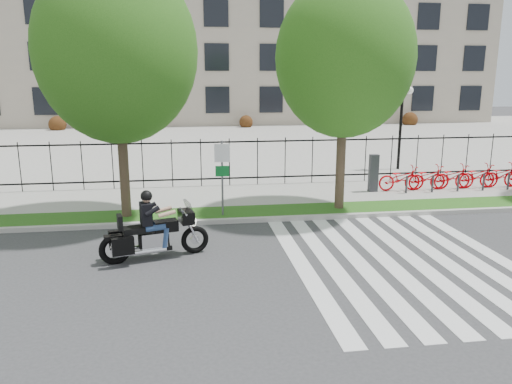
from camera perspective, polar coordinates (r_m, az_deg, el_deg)
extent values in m
plane|color=#333335|center=(12.49, -4.60, -9.07)|extent=(120.00, 120.00, 0.00)
cube|color=#AAA8A0|center=(16.34, -5.55, -3.40)|extent=(60.00, 0.20, 0.15)
cube|color=#1B4912|center=(17.15, -5.69, -2.59)|extent=(60.00, 1.50, 0.15)
cube|color=gray|center=(19.57, -6.04, -0.62)|extent=(60.00, 3.50, 0.15)
cube|color=gray|center=(36.85, -7.18, 5.82)|extent=(80.00, 34.00, 0.10)
cube|color=#AA9C89|center=(56.79, -7.95, 18.43)|extent=(60.00, 20.00, 20.00)
cylinder|color=black|center=(26.00, 16.15, 6.68)|extent=(0.14, 0.14, 4.00)
cylinder|color=black|center=(25.87, 16.43, 10.86)|extent=(0.06, 0.70, 0.70)
sphere|color=white|center=(25.72, 15.72, 11.11)|extent=(0.36, 0.36, 0.36)
sphere|color=white|center=(26.01, 17.15, 11.04)|extent=(0.36, 0.36, 0.36)
cylinder|color=#38281E|center=(16.83, -14.92, 3.63)|extent=(0.32, 0.32, 3.81)
ellipsoid|color=#1F5212|center=(16.63, -15.64, 15.29)|extent=(5.01, 5.01, 5.77)
cylinder|color=#38281E|center=(17.56, 9.68, 4.18)|extent=(0.32, 0.32, 3.76)
ellipsoid|color=#1F5212|center=(17.36, 10.11, 14.90)|extent=(4.63, 4.63, 5.32)
cube|color=#2D2D33|center=(20.54, 13.28, 2.12)|extent=(0.35, 0.25, 1.50)
imported|color=#DB0007|center=(21.06, 16.28, 1.52)|extent=(1.92, 0.67, 1.01)
cylinder|color=#2D2D33|center=(20.65, 16.82, 0.82)|extent=(0.08, 0.08, 0.70)
imported|color=#DB0007|center=(21.54, 18.95, 1.58)|extent=(1.92, 0.67, 1.01)
cylinder|color=#2D2D33|center=(21.13, 19.53, 0.90)|extent=(0.08, 0.08, 0.70)
imported|color=#DB0007|center=(22.06, 21.50, 1.64)|extent=(1.92, 0.67, 1.01)
cylinder|color=#2D2D33|center=(21.66, 22.11, 0.98)|extent=(0.08, 0.08, 0.70)
imported|color=#DB0007|center=(22.62, 23.92, 1.69)|extent=(1.92, 0.67, 1.01)
cylinder|color=#2D2D33|center=(22.24, 24.56, 1.04)|extent=(0.08, 0.08, 0.70)
imported|color=#DB0007|center=(23.22, 26.23, 1.74)|extent=(1.92, 0.67, 1.01)
cylinder|color=#2D2D33|center=(22.85, 26.88, 1.11)|extent=(0.08, 0.08, 0.70)
cylinder|color=#59595B|center=(16.53, -3.88, 1.57)|extent=(0.07, 0.07, 2.50)
cube|color=white|center=(16.34, -3.91, 4.46)|extent=(0.50, 0.03, 0.60)
cube|color=#0C6626|center=(16.44, -3.88, 2.39)|extent=(0.45, 0.03, 0.35)
torus|color=black|center=(13.69, -7.00, -5.42)|extent=(0.78, 0.32, 0.77)
torus|color=black|center=(13.34, -15.83, -6.35)|extent=(0.83, 0.36, 0.81)
cube|color=black|center=(13.44, -7.99, -2.79)|extent=(0.47, 0.67, 0.33)
cube|color=#26262B|center=(13.39, -7.70, -1.70)|extent=(0.29, 0.58, 0.34)
cube|color=silver|center=(13.42, -11.61, -5.43)|extent=(0.74, 0.53, 0.44)
cube|color=black|center=(13.37, -10.27, -3.79)|extent=(0.68, 0.51, 0.29)
cube|color=black|center=(13.26, -13.33, -4.19)|extent=(0.85, 0.57, 0.16)
cube|color=black|center=(13.14, -15.30, -3.36)|extent=(0.20, 0.39, 0.38)
cube|color=black|center=(12.98, -14.97, -6.01)|extent=(0.58, 0.31, 0.44)
cube|color=black|center=(13.61, -15.34, -5.13)|extent=(0.58, 0.31, 0.44)
cube|color=black|center=(13.18, -12.47, -2.44)|extent=(0.37, 0.50, 0.58)
sphere|color=tan|center=(13.08, -12.41, -0.64)|extent=(0.26, 0.26, 0.26)
sphere|color=black|center=(13.07, -12.42, -0.45)|extent=(0.30, 0.30, 0.30)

